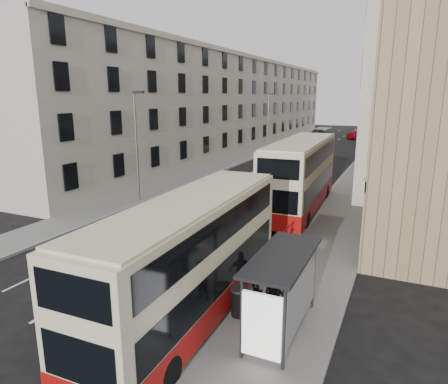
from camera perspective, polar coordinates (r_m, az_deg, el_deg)
The scene contains 22 objects.
ground at distance 18.12m, azimuth -18.32°, elevation -12.68°, with size 200.00×200.00×0.00m, color black.
pavement_right at distance 42.51m, azimuth 19.58°, elevation 2.32°, with size 4.00×120.00×0.15m, color slate.
pavement_left at distance 46.42m, azimuth 0.18°, elevation 4.01°, with size 3.00×120.00×0.15m, color slate.
kerb_right at distance 42.72m, azimuth 16.91°, elevation 2.58°, with size 0.25×120.00×0.15m, color gray.
kerb_left at distance 45.82m, azimuth 1.89°, elevation 3.88°, with size 0.25×120.00×0.15m, color gray.
road_markings at distance 58.33m, azimuth 13.17°, elevation 5.56°, with size 10.00×110.00×0.01m, color silver, non-canonical shape.
terrace_right at distance 57.13m, azimuth 28.74°, elevation 11.69°, with size 10.75×79.00×15.25m.
terrace_left at distance 62.35m, azimuth 1.16°, elevation 12.41°, with size 9.18×79.00×13.25m.
bus_shelter at distance 12.99m, azimuth 8.43°, elevation -12.46°, with size 1.65×4.25×2.70m.
guard_railing at distance 19.45m, azimuth 7.51°, elevation -7.47°, with size 0.06×6.56×1.01m.
street_lamp_near at distance 29.78m, azimuth -12.35°, elevation 7.17°, with size 0.93×0.18×8.00m.
street_lamp_far at distance 56.62m, azimuth 6.39°, elevation 10.31°, with size 0.93×0.18×8.00m.
double_decker_front at distance 14.20m, azimuth -4.67°, elevation -9.51°, with size 2.79×11.13×4.42m.
double_decker_rear at distance 27.95m, azimuth 10.84°, elevation 2.39°, with size 3.30×12.38×4.90m.
litter_bin at distance 14.71m, azimuth 2.21°, elevation -15.33°, with size 0.64×0.64×1.07m.
pedestrian_near at distance 14.54m, azimuth 9.42°, elevation -14.62°, with size 0.61×0.40×1.66m, color black.
pedestrian_mid at distance 14.65m, azimuth 7.15°, elevation -14.43°, with size 0.78×0.61×1.61m, color black.
pedestrian_far at distance 16.17m, azimuth 4.78°, elevation -11.51°, with size 0.95×0.40×1.62m, color black.
white_van at distance 54.23m, azimuth 7.83°, elevation 6.05°, with size 2.66×5.78×1.61m, color silver.
car_silver at distance 71.58m, azimuth 13.23°, elevation 7.50°, with size 1.51×3.75×1.28m, color #AEB1B6.
car_dark at distance 81.90m, azimuth 13.12°, elevation 8.23°, with size 1.36×3.89×1.28m, color black.
car_red at distance 78.58m, azimuth 18.34°, elevation 7.76°, with size 2.06×5.06×1.47m, color maroon.
Camera 1 is at (11.47, -11.65, 7.81)m, focal length 32.00 mm.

